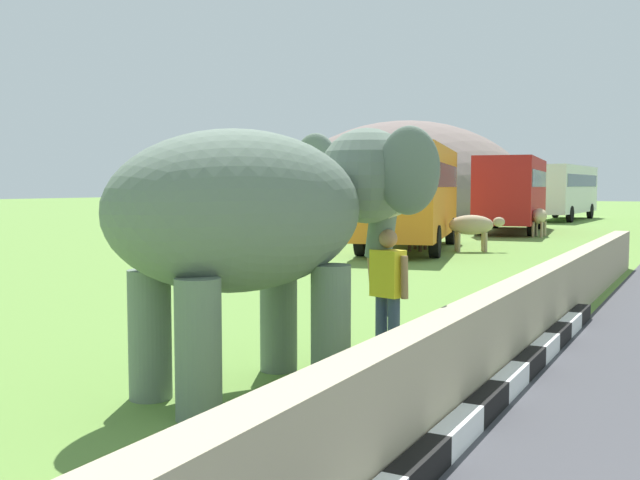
{
  "coord_description": "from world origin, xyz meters",
  "views": [
    {
      "loc": [
        -4.79,
        2.25,
        2.18
      ],
      "look_at": [
        2.11,
        5.99,
        1.6
      ],
      "focal_mm": 40.9,
      "sensor_mm": 36.0,
      "label": 1
    }
  ],
  "objects_px": {
    "elephant": "(270,214)",
    "cow_mid": "(473,226)",
    "cow_near": "(418,225)",
    "bus_red": "(512,188)",
    "bus_orange": "(410,189)",
    "bus_white": "(563,188)",
    "person_handler": "(388,288)",
    "cow_far": "(540,217)"
  },
  "relations": [
    {
      "from": "elephant",
      "to": "cow_mid",
      "type": "height_order",
      "value": "elephant"
    },
    {
      "from": "cow_near",
      "to": "bus_red",
      "type": "bearing_deg",
      "value": -1.48
    },
    {
      "from": "elephant",
      "to": "bus_orange",
      "type": "distance_m",
      "value": 17.56
    },
    {
      "from": "bus_orange",
      "to": "bus_white",
      "type": "height_order",
      "value": "same"
    },
    {
      "from": "bus_orange",
      "to": "bus_red",
      "type": "bearing_deg",
      "value": -3.24
    },
    {
      "from": "bus_orange",
      "to": "cow_mid",
      "type": "height_order",
      "value": "bus_orange"
    },
    {
      "from": "bus_red",
      "to": "bus_white",
      "type": "bearing_deg",
      "value": 0.66
    },
    {
      "from": "person_handler",
      "to": "cow_near",
      "type": "relative_size",
      "value": 0.86
    },
    {
      "from": "cow_near",
      "to": "bus_orange",
      "type": "bearing_deg",
      "value": 67.39
    },
    {
      "from": "person_handler",
      "to": "bus_orange",
      "type": "bearing_deg",
      "value": 20.48
    },
    {
      "from": "bus_red",
      "to": "cow_far",
      "type": "relative_size",
      "value": 4.79
    },
    {
      "from": "bus_red",
      "to": "cow_mid",
      "type": "bearing_deg",
      "value": -172.64
    },
    {
      "from": "cow_mid",
      "to": "cow_far",
      "type": "bearing_deg",
      "value": -2.83
    },
    {
      "from": "elephant",
      "to": "cow_far",
      "type": "bearing_deg",
      "value": 5.44
    },
    {
      "from": "cow_mid",
      "to": "cow_far",
      "type": "distance_m",
      "value": 8.53
    },
    {
      "from": "bus_orange",
      "to": "cow_near",
      "type": "xyz_separation_m",
      "value": [
        -0.15,
        -0.35,
        -1.21
      ]
    },
    {
      "from": "bus_white",
      "to": "cow_mid",
      "type": "relative_size",
      "value": 5.46
    },
    {
      "from": "bus_orange",
      "to": "cow_far",
      "type": "bearing_deg",
      "value": -16.13
    },
    {
      "from": "cow_near",
      "to": "cow_far",
      "type": "bearing_deg",
      "value": -13.77
    },
    {
      "from": "bus_orange",
      "to": "cow_far",
      "type": "distance_m",
      "value": 9.23
    },
    {
      "from": "bus_red",
      "to": "cow_far",
      "type": "xyz_separation_m",
      "value": [
        -2.82,
        -1.89,
        -1.21
      ]
    },
    {
      "from": "cow_near",
      "to": "cow_far",
      "type": "relative_size",
      "value": 1.01
    },
    {
      "from": "person_handler",
      "to": "cow_mid",
      "type": "distance_m",
      "value": 15.92
    },
    {
      "from": "elephant",
      "to": "cow_mid",
      "type": "distance_m",
      "value": 17.38
    },
    {
      "from": "bus_white",
      "to": "cow_far",
      "type": "height_order",
      "value": "bus_white"
    },
    {
      "from": "elephant",
      "to": "cow_near",
      "type": "relative_size",
      "value": 2.11
    },
    {
      "from": "cow_near",
      "to": "cow_far",
      "type": "xyz_separation_m",
      "value": [
        8.94,
        -2.19,
        0.0
      ]
    },
    {
      "from": "bus_white",
      "to": "bus_orange",
      "type": "bearing_deg",
      "value": 178.9
    },
    {
      "from": "person_handler",
      "to": "bus_white",
      "type": "distance_m",
      "value": 41.27
    },
    {
      "from": "person_handler",
      "to": "cow_mid",
      "type": "relative_size",
      "value": 0.9
    },
    {
      "from": "cow_far",
      "to": "elephant",
      "type": "bearing_deg",
      "value": -174.56
    },
    {
      "from": "elephant",
      "to": "bus_red",
      "type": "distance_m",
      "value": 28.78
    },
    {
      "from": "person_handler",
      "to": "bus_white",
      "type": "bearing_deg",
      "value": 7.24
    },
    {
      "from": "cow_mid",
      "to": "cow_far",
      "type": "relative_size",
      "value": 0.97
    },
    {
      "from": "cow_near",
      "to": "cow_far",
      "type": "height_order",
      "value": "same"
    },
    {
      "from": "person_handler",
      "to": "cow_near",
      "type": "xyz_separation_m",
      "value": [
        15.09,
        5.34,
        -0.06
      ]
    },
    {
      "from": "bus_orange",
      "to": "bus_white",
      "type": "distance_m",
      "value": 25.69
    },
    {
      "from": "elephant",
      "to": "bus_red",
      "type": "height_order",
      "value": "bus_red"
    },
    {
      "from": "elephant",
      "to": "bus_white",
      "type": "relative_size",
      "value": 0.4
    },
    {
      "from": "elephant",
      "to": "cow_mid",
      "type": "xyz_separation_m",
      "value": [
        17.11,
        2.86,
        -1.01
      ]
    },
    {
      "from": "bus_red",
      "to": "cow_mid",
      "type": "xyz_separation_m",
      "value": [
        -11.34,
        -1.47,
        -1.21
      ]
    },
    {
      "from": "bus_white",
      "to": "bus_red",
      "type": "bearing_deg",
      "value": -179.34
    }
  ]
}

